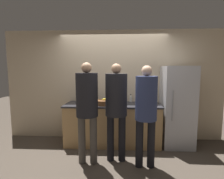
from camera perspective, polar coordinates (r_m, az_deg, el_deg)
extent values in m
plane|color=#4C4238|center=(3.84, -0.14, -19.47)|extent=(14.00, 14.00, 0.00)
cube|color=#C6B293|center=(4.21, 0.44, 1.33)|extent=(5.20, 0.06, 2.60)
cube|color=tan|center=(4.04, 0.19, -11.33)|extent=(2.08, 0.70, 0.88)
cube|color=#28282D|center=(3.93, 0.19, -4.94)|extent=(2.11, 0.73, 0.03)
cube|color=#B7B7BC|center=(4.11, 20.42, -5.18)|extent=(0.65, 0.67, 1.76)
cylinder|color=#99999E|center=(3.71, 19.19, -4.99)|extent=(0.02, 0.02, 0.61)
cylinder|color=#4C4742|center=(3.30, -9.81, -15.81)|extent=(0.13, 0.13, 0.87)
cylinder|color=#4C4742|center=(3.26, -6.07, -16.02)|extent=(0.13, 0.13, 0.87)
cylinder|color=black|center=(3.06, -8.19, -1.74)|extent=(0.38, 0.38, 0.76)
sphere|color=tan|center=(3.03, -8.34, 7.06)|extent=(0.18, 0.18, 0.18)
cylinder|color=black|center=(3.34, -0.56, -15.50)|extent=(0.13, 0.13, 0.86)
cylinder|color=black|center=(3.33, 3.27, -15.56)|extent=(0.13, 0.13, 0.86)
cylinder|color=black|center=(3.12, 1.40, -1.73)|extent=(0.39, 0.39, 0.75)
sphere|color=tan|center=(3.09, 1.42, 6.83)|extent=(0.18, 0.18, 0.18)
cylinder|color=black|center=(3.18, 8.92, -16.94)|extent=(0.13, 0.13, 0.84)
cylinder|color=black|center=(3.21, 12.63, -16.82)|extent=(0.13, 0.13, 0.84)
cylinder|color=navy|center=(2.97, 11.11, -2.81)|extent=(0.36, 0.36, 0.73)
sphere|color=#DBAD89|center=(2.93, 11.31, 5.99)|extent=(0.17, 0.17, 0.17)
cylinder|color=brown|center=(3.80, -2.94, -4.26)|extent=(0.34, 0.34, 0.11)
ellipsoid|color=yellow|center=(3.78, -2.30, -3.19)|extent=(0.15, 0.12, 0.04)
cylinder|color=silver|center=(4.08, -6.58, -3.40)|extent=(0.10, 0.10, 0.12)
cylinder|color=#99754C|center=(4.07, -6.75, -1.96)|extent=(0.01, 0.05, 0.23)
cylinder|color=#99754C|center=(4.07, -6.46, -1.96)|extent=(0.03, 0.04, 0.23)
cylinder|color=#99754C|center=(4.05, -6.62, -1.99)|extent=(0.05, 0.01, 0.23)
cylinder|color=silver|center=(4.16, 6.12, -3.16)|extent=(0.06, 0.06, 0.13)
cylinder|color=silver|center=(4.15, 6.14, -2.01)|extent=(0.03, 0.03, 0.04)
cylinder|color=black|center=(4.15, 6.14, -1.63)|extent=(0.03, 0.03, 0.01)
cylinder|color=red|center=(3.95, 10.54, -3.77)|extent=(0.07, 0.07, 0.13)
cylinder|color=red|center=(3.93, 10.56, -2.53)|extent=(0.03, 0.03, 0.04)
cylinder|color=black|center=(3.93, 10.57, -2.13)|extent=(0.04, 0.04, 0.01)
cylinder|color=#335184|center=(3.82, 8.59, -4.30)|extent=(0.09, 0.09, 0.10)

